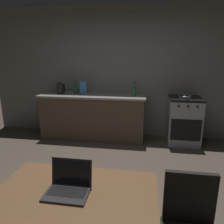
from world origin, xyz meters
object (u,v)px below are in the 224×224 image
at_px(laptop, 68,186).
at_px(bottle, 134,90).
at_px(bottle_b, 76,88).
at_px(frying_pan, 185,96).
at_px(cereal_box, 83,88).
at_px(stove_oven, 184,121).
at_px(electric_kettle, 60,88).
at_px(dining_table, 73,206).

distance_m(laptop, bottle, 2.87).
bearing_deg(bottle_b, frying_pan, -2.85).
height_order(frying_pan, cereal_box, cereal_box).
bearing_deg(cereal_box, bottle, -3.84).
height_order(stove_oven, electric_kettle, electric_kettle).
height_order(dining_table, cereal_box, cereal_box).
bearing_deg(cereal_box, laptop, -75.89).
height_order(laptop, electric_kettle, electric_kettle).
bearing_deg(frying_pan, laptop, -113.86).
height_order(dining_table, bottle, bottle).
distance_m(electric_kettle, cereal_box, 0.49).
bearing_deg(dining_table, frying_pan, 67.41).
relative_size(dining_table, frying_pan, 2.94).
bearing_deg(dining_table, bottle_b, 107.69).
bearing_deg(bottle_b, dining_table, -72.31).
relative_size(laptop, bottle_b, 1.22).
distance_m(stove_oven, frying_pan, 0.49).
height_order(electric_kettle, cereal_box, cereal_box).
distance_m(bottle, cereal_box, 1.04).
height_order(frying_pan, bottle_b, bottle_b).
bearing_deg(frying_pan, electric_kettle, 179.34).
height_order(stove_oven, laptop, laptop).
bearing_deg(laptop, cereal_box, 101.57).
height_order(stove_oven, bottle_b, bottle_b).
xyz_separation_m(laptop, electric_kettle, (-1.22, 2.89, 0.27)).
relative_size(laptop, bottle, 1.12).
distance_m(laptop, cereal_box, 3.02).
relative_size(electric_kettle, bottle, 0.81).
bearing_deg(stove_oven, frying_pan, -125.60).
bearing_deg(laptop, frying_pan, 63.60).
xyz_separation_m(stove_oven, electric_kettle, (-2.51, 0.00, 0.57)).
bearing_deg(frying_pan, stove_oven, 54.40).
height_order(bottle, bottle_b, bottle).
bearing_deg(dining_table, electric_kettle, 113.27).
height_order(bottle, cereal_box, bottle).
distance_m(laptop, electric_kettle, 3.15).
bearing_deg(bottle, dining_table, -95.13).
relative_size(electric_kettle, cereal_box, 0.87).
distance_m(stove_oven, laptop, 3.18).
xyz_separation_m(cereal_box, bottle_b, (-0.19, 0.06, -0.01)).
height_order(cereal_box, bottle_b, cereal_box).
bearing_deg(bottle_b, cereal_box, -17.91).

